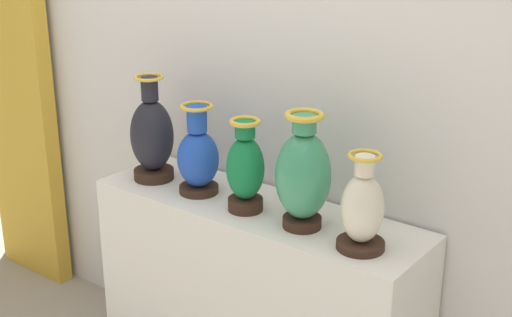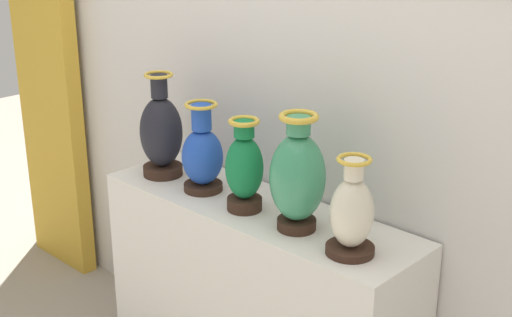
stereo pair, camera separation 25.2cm
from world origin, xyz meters
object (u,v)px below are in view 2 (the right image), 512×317
Objects in this scene: vase_ivory at (352,214)px; vase_sapphire at (202,155)px; vase_onyx at (161,133)px; vase_jade at (298,177)px; vase_emerald at (244,169)px.

vase_sapphire is at bearing 177.33° from vase_ivory.
vase_onyx is 1.21× the size of vase_sapphire.
vase_jade is (0.71, -0.01, 0.01)m from vase_onyx.
vase_emerald is (0.24, -0.02, 0.01)m from vase_sapphire.
vase_sapphire is at bearing 0.69° from vase_onyx.
vase_emerald is 0.47m from vase_ivory.
vase_sapphire reaches higher than vase_ivory.
vase_onyx reaches higher than vase_jade.
vase_jade reaches higher than vase_emerald.
vase_onyx is 1.03× the size of vase_jade.
vase_jade is (0.24, 0.01, 0.03)m from vase_emerald.
vase_emerald is at bearing -178.43° from vase_jade.
vase_ivory is at bearing -1.84° from vase_onyx.
vase_sapphire is (0.23, 0.00, -0.03)m from vase_onyx.
vase_jade reaches higher than vase_ivory.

